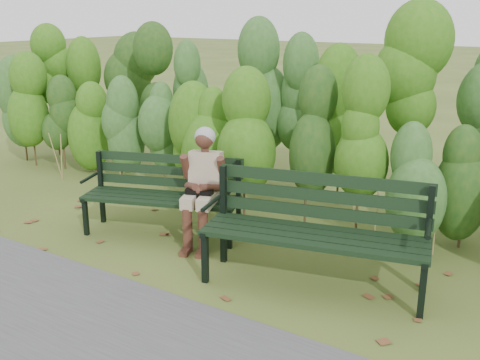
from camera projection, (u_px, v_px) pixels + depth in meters
The scene contains 6 objects.
ground at pixel (222, 256), 5.91m from camera, with size 80.00×80.00×0.00m, color #475722.
hedge_band at pixel (304, 112), 7.05m from camera, with size 11.04×1.67×2.42m.
leaf_litter at pixel (241, 261), 5.78m from camera, with size 5.41×2.21×0.01m.
bench_left at pixel (164, 189), 6.43m from camera, with size 1.87×1.14×0.89m.
bench_right at pixel (317, 223), 5.18m from camera, with size 2.14×1.11×1.02m.
seated_woman at pixel (203, 179), 6.09m from camera, with size 0.57×0.79×1.28m.
Camera 1 is at (3.08, -4.48, 2.48)m, focal length 42.00 mm.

